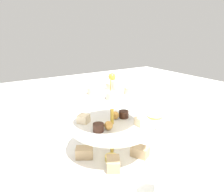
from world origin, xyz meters
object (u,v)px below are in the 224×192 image
water_glass_short_left (122,115)px  butter_knife_right (205,151)px  water_glass_tall_right (171,185)px  teacup_with_saucer (154,122)px  tiered_serving_stand (112,132)px

water_glass_short_left → butter_knife_right: bearing=16.2°
water_glass_short_left → butter_knife_right: water_glass_short_left is taller
butter_knife_right → water_glass_short_left: bearing=45.6°
water_glass_tall_right → butter_knife_right: 0.28m
teacup_with_saucer → water_glass_short_left: bearing=-142.7°
water_glass_tall_right → butter_knife_right: size_ratio=0.68×
water_glass_short_left → teacup_with_saucer: water_glass_short_left is taller
tiered_serving_stand → water_glass_tall_right: (0.24, -0.01, -0.02)m
water_glass_short_left → teacup_with_saucer: bearing=37.3°
tiered_serving_stand → butter_knife_right: tiered_serving_stand is taller
tiered_serving_stand → water_glass_tall_right: size_ratio=2.52×
water_glass_tall_right → butter_knife_right: bearing=110.6°
water_glass_tall_right → water_glass_short_left: water_glass_tall_right is taller
teacup_with_saucer → butter_knife_right: size_ratio=0.53×
tiered_serving_stand → water_glass_short_left: size_ratio=4.30×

